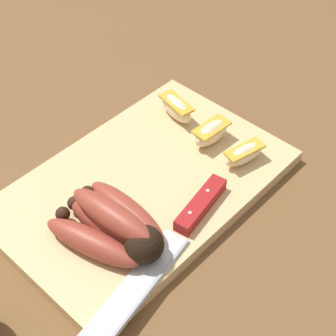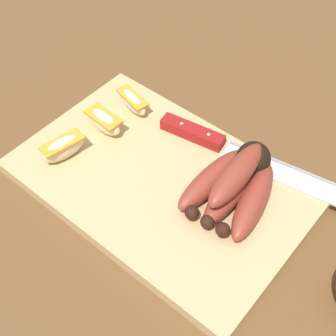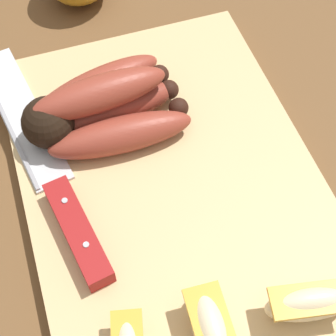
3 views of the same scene
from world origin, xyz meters
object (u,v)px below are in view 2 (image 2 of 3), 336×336
at_px(chefs_knife, 224,147).
at_px(apple_wedge_far, 133,101).
at_px(apple_wedge_near, 104,121).
at_px(apple_wedge_middle, 63,148).
at_px(banana_bunch, 236,183).

bearing_deg(chefs_knife, apple_wedge_far, -172.63).
distance_m(apple_wedge_near, apple_wedge_far, 0.06).
relative_size(chefs_knife, apple_wedge_far, 4.13).
distance_m(chefs_knife, apple_wedge_middle, 0.23).
xyz_separation_m(apple_wedge_middle, apple_wedge_far, (0.01, 0.14, -0.00)).
bearing_deg(banana_bunch, apple_wedge_near, -173.18).
distance_m(chefs_knife, apple_wedge_far, 0.16).
relative_size(banana_bunch, apple_wedge_far, 2.25).
relative_size(banana_bunch, chefs_knife, 0.54).
distance_m(banana_bunch, apple_wedge_middle, 0.25).
height_order(apple_wedge_middle, apple_wedge_far, apple_wedge_middle).
bearing_deg(chefs_knife, banana_bunch, -44.65).
xyz_separation_m(banana_bunch, chefs_knife, (-0.06, 0.06, -0.02)).
bearing_deg(apple_wedge_near, apple_wedge_far, 88.98).
height_order(apple_wedge_near, apple_wedge_middle, apple_wedge_middle).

